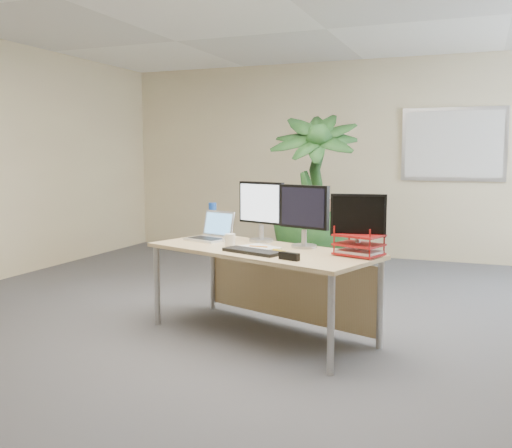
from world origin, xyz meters
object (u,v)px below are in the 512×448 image
at_px(monitor_left, 261,207).
at_px(laptop, 212,233).
at_px(desk, 269,265).
at_px(floor_plant, 312,216).
at_px(monitor_right, 304,212).

height_order(monitor_left, laptop, monitor_left).
relative_size(desk, floor_plant, 1.31).
distance_m(monitor_left, monitor_right, 0.45).
relative_size(floor_plant, monitor_right, 3.06).
bearing_deg(monitor_right, laptop, 172.60).
distance_m(desk, monitor_right, 0.51).
xyz_separation_m(desk, laptop, (-0.60, 0.20, 0.20)).
bearing_deg(monitor_left, monitor_right, -21.38).
bearing_deg(floor_plant, desk, -84.80).
distance_m(monitor_left, laptop, 0.49).
xyz_separation_m(monitor_left, laptop, (-0.43, -0.05, -0.23)).
distance_m(desk, monitor_left, 0.53).
height_order(floor_plant, monitor_right, floor_plant).
bearing_deg(laptop, desk, -18.18).
bearing_deg(floor_plant, monitor_right, -76.21).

